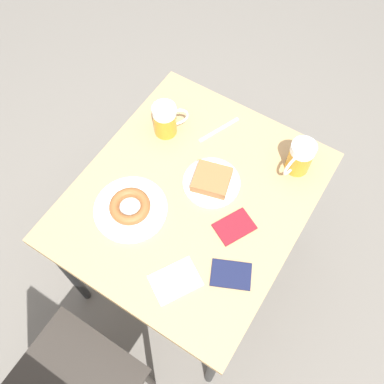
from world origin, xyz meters
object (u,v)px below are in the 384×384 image
at_px(beer_mug_left, 166,120).
at_px(beer_mug_center, 300,157).
at_px(passport_far_edge, 231,275).
at_px(plate_with_donut, 130,208).
at_px(napkin_folded, 175,281).
at_px(fork, 219,130).
at_px(passport_near_edge, 234,227).
at_px(plate_with_cake, 212,181).

xyz_separation_m(beer_mug_left, beer_mug_center, (-0.48, -0.11, 0.00)).
height_order(beer_mug_center, passport_far_edge, beer_mug_center).
height_order(plate_with_donut, beer_mug_left, beer_mug_left).
bearing_deg(passport_far_edge, napkin_folded, 38.64).
xyz_separation_m(napkin_folded, fork, (0.18, -0.57, -0.00)).
bearing_deg(napkin_folded, plate_with_donut, -25.39).
distance_m(plate_with_donut, beer_mug_left, 0.35).
xyz_separation_m(plate_with_donut, passport_far_edge, (-0.40, 0.02, -0.01)).
relative_size(napkin_folded, passport_far_edge, 1.19).
xyz_separation_m(napkin_folded, passport_far_edge, (-0.14, -0.11, 0.00)).
xyz_separation_m(fork, passport_near_edge, (-0.25, 0.32, 0.00)).
height_order(plate_with_donut, fork, plate_with_donut).
bearing_deg(fork, passport_near_edge, 127.88).
distance_m(beer_mug_left, passport_near_edge, 0.46).
relative_size(plate_with_donut, fork, 1.45).
bearing_deg(beer_mug_center, plate_with_donut, 48.53).
relative_size(plate_with_donut, passport_far_edge, 1.65).
distance_m(fork, passport_near_edge, 0.40).
relative_size(beer_mug_center, passport_near_edge, 0.87).
distance_m(beer_mug_center, passport_near_edge, 0.33).
height_order(plate_with_donut, passport_near_edge, plate_with_donut).
xyz_separation_m(napkin_folded, passport_near_edge, (-0.06, -0.26, 0.00)).
height_order(beer_mug_center, fork, beer_mug_center).
distance_m(passport_near_edge, passport_far_edge, 0.16).
xyz_separation_m(plate_with_donut, fork, (-0.08, -0.45, -0.01)).
relative_size(fork, passport_far_edge, 1.14).
height_order(fork, passport_far_edge, passport_far_edge).
xyz_separation_m(fork, passport_far_edge, (-0.32, 0.46, 0.00)).
bearing_deg(plate_with_donut, beer_mug_left, -76.40).
xyz_separation_m(beer_mug_center, fork, (0.32, 0.00, -0.06)).
bearing_deg(fork, beer_mug_left, 33.22).
xyz_separation_m(plate_with_donut, beer_mug_center, (-0.40, -0.45, 0.05)).
relative_size(plate_with_cake, plate_with_donut, 0.80).
distance_m(napkin_folded, passport_near_edge, 0.27).
relative_size(passport_near_edge, passport_far_edge, 1.01).
relative_size(plate_with_cake, napkin_folded, 1.12).
distance_m(beer_mug_left, napkin_folded, 0.58).
distance_m(plate_with_cake, napkin_folded, 0.37).
height_order(beer_mug_left, passport_far_edge, beer_mug_left).
distance_m(plate_with_donut, passport_near_edge, 0.35).
height_order(napkin_folded, passport_far_edge, passport_far_edge).
relative_size(napkin_folded, fork, 1.05).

